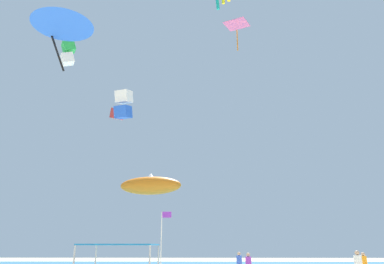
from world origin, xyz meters
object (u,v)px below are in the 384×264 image
object	(u,v)px
person_central	(239,262)
person_rightmost	(358,264)
canopy_tent	(121,246)
person_near_tent	(364,263)
person_leftmost	(248,264)
kite_delta_blue	(63,21)
kite_parafoil_red	(117,114)
banner_flag	(162,240)
kite_box_green	(68,53)
kite_diamond_pink	(237,26)
kite_inflatable_orange	(151,185)
kite_box_white	(124,104)

from	to	relation	value
person_central	person_rightmost	bearing A→B (deg)	97.34
canopy_tent	person_near_tent	bearing A→B (deg)	34.66
person_leftmost	person_rightmost	xyz separation A→B (m)	(5.87, -3.38, 0.11)
kite_delta_blue	kite_parafoil_red	distance (m)	18.22
person_central	person_near_tent	bearing A→B (deg)	131.92
banner_flag	kite_parafoil_red	xyz separation A→B (m)	(-6.85, 15.77, 13.62)
person_central	kite_box_green	distance (m)	21.30
person_rightmost	banner_flag	xyz separation A→B (m)	(-11.31, 0.05, 1.34)
person_rightmost	person_leftmost	bearing A→B (deg)	-130.04
banner_flag	kite_diamond_pink	bearing A→B (deg)	59.56
person_central	banner_flag	size ratio (longest dim) A/B	0.41
person_central	banner_flag	bearing A→B (deg)	5.62
person_rightmost	kite_inflatable_orange	bearing A→B (deg)	-153.00
kite_box_white	kite_inflatable_orange	bearing A→B (deg)	106.65
canopy_tent	kite_parafoil_red	bearing A→B (deg)	104.47
person_near_tent	person_leftmost	distance (m)	8.15
person_near_tent	person_rightmost	distance (m)	5.02
person_central	kite_diamond_pink	xyz separation A→B (m)	(1.09, 4.99, 22.58)
person_leftmost	banner_flag	size ratio (longest dim) A/B	0.41
kite_parafoil_red	person_rightmost	bearing A→B (deg)	15.48
canopy_tent	person_rightmost	size ratio (longest dim) A/B	1.82
person_leftmost	person_central	world-z (taller)	person_central
kite_inflatable_orange	kite_delta_blue	bearing A→B (deg)	87.90
person_near_tent	kite_box_white	world-z (taller)	kite_box_white
kite_inflatable_orange	kite_diamond_pink	bearing A→B (deg)	142.96
kite_box_green	kite_parafoil_red	xyz separation A→B (m)	(1.74, 11.27, -1.29)
kite_parafoil_red	banner_flag	bearing A→B (deg)	-9.98
person_near_tent	kite_box_green	world-z (taller)	kite_box_green
canopy_tent	kite_parafoil_red	xyz separation A→B (m)	(-5.56, 21.55, 13.97)
person_rightmost	kite_box_green	distance (m)	26.09
kite_box_white	person_leftmost	bearing A→B (deg)	11.98
kite_box_green	kite_inflatable_orange	bearing A→B (deg)	133.48
person_near_tent	banner_flag	world-z (taller)	banner_flag
banner_flag	kite_box_white	size ratio (longest dim) A/B	1.67
person_central	kite_parafoil_red	bearing A→B (deg)	-82.54
person_near_tent	kite_box_green	size ratio (longest dim) A/B	0.76
banner_flag	kite_inflatable_orange	xyz separation A→B (m)	(-3.29, 19.24, 6.23)
person_central	kite_inflatable_orange	world-z (taller)	kite_inflatable_orange
person_leftmost	kite_box_white	xyz separation A→B (m)	(-9.13, 0.99, 11.73)
banner_flag	person_near_tent	bearing A→B (deg)	18.24
person_central	person_rightmost	distance (m)	8.33
person_leftmost	kite_box_white	bearing A→B (deg)	160.31
banner_flag	kite_box_white	bearing A→B (deg)	130.51
person_leftmost	person_rightmost	size ratio (longest dim) A/B	0.90
banner_flag	kite_parafoil_red	distance (m)	21.93
person_central	kite_diamond_pink	distance (m)	23.15
canopy_tent	person_central	distance (m)	12.92
person_leftmost	kite_box_white	world-z (taller)	kite_box_white
kite_box_green	kite_inflatable_orange	world-z (taller)	kite_box_green
person_leftmost	kite_diamond_pink	distance (m)	23.69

